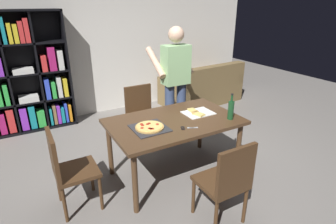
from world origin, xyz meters
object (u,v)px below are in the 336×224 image
object	(u,v)px
pepperoni_pizza_on_tray	(150,127)
wine_bottle	(231,110)
dining_table	(174,126)
couch	(203,89)
bookshelf	(23,78)
chair_near_camera	(227,180)
chair_left_end	(67,167)
kitchen_scissors	(186,128)
person_serving_pizza	(175,80)
chair_far_side	(141,112)

from	to	relation	value
pepperoni_pizza_on_tray	wine_bottle	xyz separation A→B (m)	(0.95, -0.23, 0.10)
dining_table	wine_bottle	world-z (taller)	wine_bottle
couch	bookshelf	world-z (taller)	bookshelf
chair_near_camera	pepperoni_pizza_on_tray	size ratio (longest dim) A/B	2.38
chair_left_end	kitchen_scissors	xyz separation A→B (m)	(1.25, -0.26, 0.24)
dining_table	chair_left_end	size ratio (longest dim) A/B	1.71
chair_near_camera	chair_left_end	bearing A→B (deg)	142.58
chair_left_end	wine_bottle	xyz separation A→B (m)	(1.85, -0.30, 0.36)
chair_near_camera	couch	distance (m)	3.52
bookshelf	person_serving_pizza	bearing A→B (deg)	-40.52
chair_far_side	kitchen_scissors	size ratio (longest dim) A/B	4.58
wine_bottle	person_serving_pizza	bearing A→B (deg)	97.89
dining_table	wine_bottle	xyz separation A→B (m)	(0.60, -0.30, 0.20)
person_serving_pizza	kitchen_scissors	world-z (taller)	person_serving_pizza
pepperoni_pizza_on_tray	wine_bottle	world-z (taller)	wine_bottle
chair_left_end	chair_near_camera	bearing A→B (deg)	-37.42
dining_table	chair_near_camera	distance (m)	0.97
chair_near_camera	person_serving_pizza	xyz separation A→B (m)	(0.45, 1.70, 0.49)
bookshelf	kitchen_scissors	distance (m)	3.01
chair_left_end	wine_bottle	size ratio (longest dim) A/B	2.85
wine_bottle	chair_left_end	bearing A→B (deg)	170.82
bookshelf	pepperoni_pizza_on_tray	xyz separation A→B (m)	(1.10, -2.44, -0.14)
dining_table	person_serving_pizza	world-z (taller)	person_serving_pizza
chair_left_end	person_serving_pizza	bearing A→B (deg)	23.42
person_serving_pizza	wine_bottle	world-z (taller)	person_serving_pizza
chair_left_end	pepperoni_pizza_on_tray	distance (m)	0.94
chair_near_camera	wine_bottle	world-z (taller)	wine_bottle
chair_near_camera	chair_left_end	size ratio (longest dim) A/B	1.00
person_serving_pizza	dining_table	bearing A→B (deg)	-121.49
chair_far_side	wine_bottle	size ratio (longest dim) A/B	2.85
bookshelf	chair_far_side	bearing A→B (deg)	-44.12
couch	wine_bottle	world-z (taller)	wine_bottle
chair_near_camera	wine_bottle	bearing A→B (deg)	47.88
dining_table	chair_near_camera	xyz separation A→B (m)	(-0.00, -0.96, -0.16)
couch	kitchen_scissors	bearing A→B (deg)	-130.29
wine_bottle	kitchen_scissors	size ratio (longest dim) A/B	1.61
chair_far_side	bookshelf	distance (m)	2.06
dining_table	couch	bearing A→B (deg)	46.20
wine_bottle	kitchen_scissors	world-z (taller)	wine_bottle
wine_bottle	kitchen_scissors	xyz separation A→B (m)	(-0.60, 0.04, -0.11)
dining_table	chair_left_end	world-z (taller)	chair_left_end
chair_far_side	person_serving_pizza	size ratio (longest dim) A/B	0.51
chair_near_camera	kitchen_scissors	bearing A→B (deg)	90.08
dining_table	kitchen_scissors	xyz separation A→B (m)	(-0.00, -0.26, 0.08)
chair_far_side	person_serving_pizza	distance (m)	0.70
pepperoni_pizza_on_tray	bookshelf	bearing A→B (deg)	114.27
chair_far_side	person_serving_pizza	bearing A→B (deg)	-25.89
chair_left_end	kitchen_scissors	bearing A→B (deg)	-11.77
chair_far_side	dining_table	bearing A→B (deg)	-90.00
pepperoni_pizza_on_tray	chair_left_end	bearing A→B (deg)	175.86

